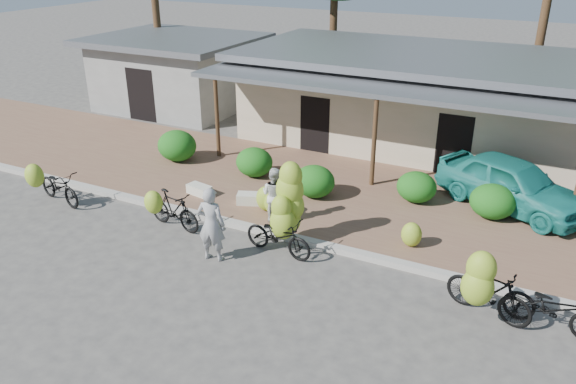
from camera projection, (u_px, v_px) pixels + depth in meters
name	position (u px, v px, depth m)	size (l,w,h in m)	color
ground	(280.00, 287.00, 12.44)	(100.00, 100.00, 0.00)	#474442
sidewalk	(359.00, 199.00, 16.48)	(60.00, 6.00, 0.12)	brown
curb	(317.00, 244.00, 14.04)	(60.00, 0.25, 0.15)	#A8A399
shop_main	(417.00, 98.00, 20.63)	(13.00, 8.50, 3.35)	beige
shop_grey	(176.00, 71.00, 25.24)	(7.00, 6.00, 3.15)	gray
hedge_0	(177.00, 146.00, 19.04)	(1.35, 1.21, 1.05)	#135314
hedge_1	(254.00, 162.00, 17.79)	(1.20, 1.08, 0.93)	#135314
hedge_2	(314.00, 181.00, 16.36)	(1.22, 1.09, 0.95)	#135314
hedge_3	(417.00, 187.00, 16.06)	(1.14, 1.03, 0.89)	#135314
hedge_4	(493.00, 201.00, 15.10)	(1.22, 1.10, 0.95)	#135314
bike_far_left	(56.00, 185.00, 16.16)	(2.00, 1.40, 1.40)	black
bike_left	(172.00, 209.00, 14.71)	(1.80, 1.23, 1.31)	black
bike_center	(284.00, 218.00, 13.61)	(1.89, 1.26, 2.24)	black
bike_right	(486.00, 289.00, 11.08)	(1.89, 1.39, 1.75)	black
bike_far_right	(554.00, 308.00, 10.89)	(1.97, 0.88, 1.00)	black
loose_banana_a	(266.00, 199.00, 15.55)	(0.58, 0.49, 0.72)	#AAC130
loose_banana_b	(274.00, 203.00, 15.31)	(0.55, 0.47, 0.69)	#AAC130
loose_banana_c	(411.00, 234.00, 13.74)	(0.51, 0.43, 0.63)	#AAC130
sack_near	(252.00, 199.00, 16.04)	(0.85, 0.40, 0.30)	white
sack_far	(199.00, 190.00, 16.63)	(0.75, 0.38, 0.28)	white
vendor	(211.00, 224.00, 13.15)	(0.68, 0.45, 1.87)	#959595
bystander	(274.00, 195.00, 14.82)	(0.74, 0.57, 1.52)	silver
teal_van	(512.00, 184.00, 15.57)	(1.72, 4.27, 1.45)	#1C7E77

